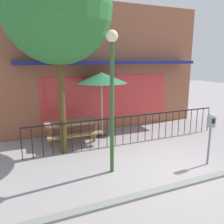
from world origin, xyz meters
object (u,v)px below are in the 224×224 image
picnic_table_left (72,126)px  street_tree (57,9)px  parking_meter_near (211,125)px  street_lamp (112,82)px  patio_umbrella (102,78)px

picnic_table_left → street_tree: size_ratio=0.32×
parking_meter_near → street_lamp: size_ratio=0.41×
parking_meter_near → street_lamp: bearing=165.7°
picnic_table_left → patio_umbrella: patio_umbrella is taller
picnic_table_left → street_lamp: bearing=-80.7°
patio_umbrella → street_lamp: bearing=-106.1°
picnic_table_left → street_tree: bearing=-121.1°
patio_umbrella → parking_meter_near: patio_umbrella is taller
patio_umbrella → street_tree: (-1.62, -0.90, 1.99)m
street_tree → street_lamp: size_ratio=1.64×
street_tree → street_lamp: bearing=-63.9°
patio_umbrella → parking_meter_near: (1.81, -3.31, -1.06)m
picnic_table_left → street_lamp: (0.41, -2.49, 1.70)m
patio_umbrella → street_lamp: street_lamp is taller
picnic_table_left → street_tree: street_tree is taller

